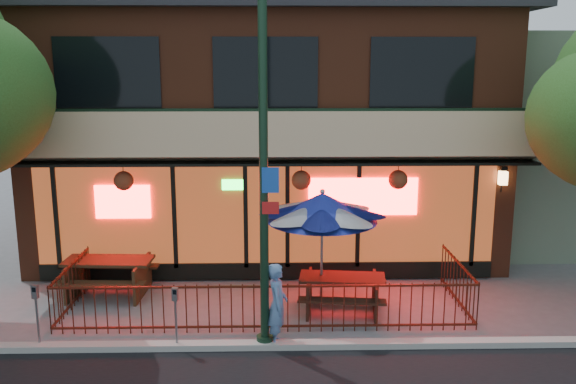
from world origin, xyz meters
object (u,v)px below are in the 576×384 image
object	(u,v)px
street_light	(264,181)
parking_meter_far	(36,306)
pedestrian	(277,305)
picnic_table_right	(342,288)
picnic_table_left	(109,271)
patio_umbrella	(322,207)
parking_meter_near	(175,308)

from	to	relation	value
street_light	parking_meter_far	size ratio (longest dim) A/B	5.65
pedestrian	picnic_table_right	bearing A→B (deg)	-39.77
picnic_table_left	pedestrian	xyz separation A→B (m)	(3.83, -2.64, 0.25)
picnic_table_left	parking_meter_far	size ratio (longest dim) A/B	1.64
picnic_table_left	picnic_table_right	world-z (taller)	picnic_table_left
patio_umbrella	pedestrian	bearing A→B (deg)	-119.19
pedestrian	parking_meter_near	world-z (taller)	pedestrian
street_light	pedestrian	world-z (taller)	street_light
pedestrian	parking_meter_far	bearing A→B (deg)	92.14
street_light	picnic_table_right	world-z (taller)	street_light
street_light	picnic_table_left	xyz separation A→B (m)	(-3.60, 2.70, -2.60)
picnic_table_right	pedestrian	size ratio (longest dim) A/B	1.22
picnic_table_left	parking_meter_near	size ratio (longest dim) A/B	1.70
picnic_table_right	pedestrian	world-z (taller)	pedestrian
patio_umbrella	pedestrian	xyz separation A→B (m)	(-0.96, -1.71, -1.46)
street_light	pedestrian	xyz separation A→B (m)	(0.23, 0.05, -2.35)
picnic_table_left	parking_meter_near	distance (m)	3.41
picnic_table_left	parking_meter_far	distance (m)	2.78
street_light	patio_umbrella	world-z (taller)	street_light
patio_umbrella	parking_meter_near	distance (m)	3.67
parking_meter_near	pedestrian	bearing A→B (deg)	3.98
street_light	parking_meter_far	world-z (taller)	street_light
picnic_table_right	pedestrian	xyz separation A→B (m)	(-1.39, -1.58, 0.29)
street_light	patio_umbrella	distance (m)	2.31
street_light	picnic_table_left	size ratio (longest dim) A/B	3.43
picnic_table_left	parking_meter_far	xyz separation A→B (m)	(-0.60, -2.69, 0.29)
picnic_table_right	parking_meter_far	distance (m)	6.06
picnic_table_left	parking_meter_near	xyz separation A→B (m)	(1.96, -2.77, 0.26)
parking_meter_far	pedestrian	bearing A→B (deg)	0.65
picnic_table_left	pedestrian	size ratio (longest dim) A/B	1.28
picnic_table_left	pedestrian	world-z (taller)	pedestrian
picnic_table_right	patio_umbrella	distance (m)	1.81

